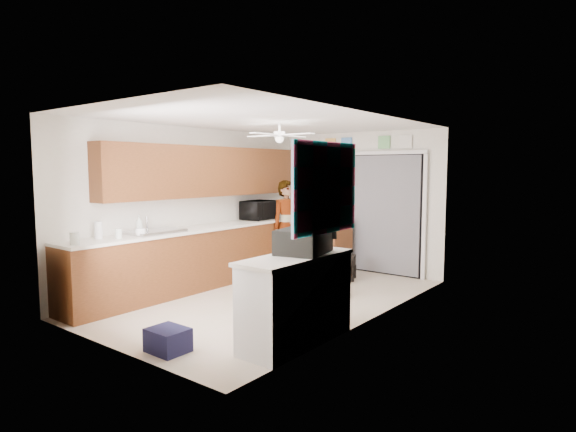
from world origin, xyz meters
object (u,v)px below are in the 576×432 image
Objects in this scene: cardboard_box at (266,328)px; dog at (349,266)px; soap_bottle at (139,224)px; cup at (141,232)px; navy_crate at (168,340)px; paper_towel_roll at (98,230)px; man at (288,226)px; microwave at (259,210)px; suitcase at (304,241)px.

dog is (-0.70, 2.97, 0.11)m from cardboard_box.
soap_bottle reaches higher than cardboard_box.
navy_crate is (1.64, -0.86, -0.87)m from cup.
cup is 0.35× the size of navy_crate.
man is at bearing 81.52° from paper_towel_roll.
microwave is 1.00× the size of suitcase.
navy_crate is at bearing -158.85° from microwave.
man reaches higher than cardboard_box.
man is (0.26, 2.89, -0.17)m from cup.
soap_bottle is at bearing 89.50° from paper_towel_roll.
soap_bottle reaches higher than cup.
microwave reaches higher than cup.
navy_crate is 4.06m from man.
cardboard_box is at bearing -154.86° from suitcase.
soap_bottle is at bearing 170.39° from suitcase.
cup is at bearing -178.53° from cardboard_box.
paper_towel_roll is at bearing -177.10° from suitcase.
suitcase is (2.65, -2.29, -0.04)m from microwave.
microwave is at bearing 88.54° from soap_bottle.
microwave is 2.68× the size of paper_towel_roll.
suitcase is at bearing -137.24° from microwave.
microwave is 4.43× the size of cup.
soap_bottle is 0.69× the size of navy_crate.
cup is at bearing -161.11° from man.
navy_crate is at bearing -28.33° from soap_bottle.
dog is (1.46, 3.02, -0.77)m from cup.
microwave is 3.59m from cardboard_box.
dog is at bearing 64.05° from paper_towel_roll.
paper_towel_roll is 0.37× the size of suitcase.
soap_bottle is 0.76× the size of cardboard_box.
suitcase is at bearing -115.25° from man.
cardboard_box is 0.22× the size of man.
navy_crate is at bearing -27.82° from cup.
microwave is at bearing 88.73° from paper_towel_roll.
microwave reaches higher than suitcase.
cup is 0.24× the size of dog.
soap_bottle is 0.29m from cup.
microwave is 3.07m from paper_towel_roll.
paper_towel_roll is 0.58× the size of navy_crate.
cup is 0.39× the size of cardboard_box.
cup is 2.33m from cardboard_box.
microwave is 3.50m from suitcase.
microwave reaches higher than cardboard_box.
paper_towel_roll reaches higher than cardboard_box.
man reaches higher than navy_crate.
paper_towel_roll is 0.14× the size of man.
cardboard_box is at bearing -122.09° from man.
paper_towel_roll is at bearing -90.50° from soap_bottle.
soap_bottle is 0.16× the size of man.
microwave is 0.37× the size of man.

